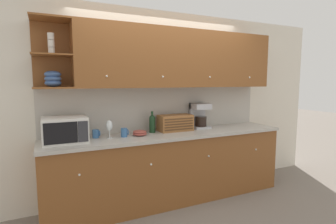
{
  "coord_description": "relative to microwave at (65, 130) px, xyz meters",
  "views": [
    {
      "loc": [
        -1.51,
        -3.43,
        1.63
      ],
      "look_at": [
        0.0,
        -0.21,
        1.21
      ],
      "focal_mm": 28.0,
      "sensor_mm": 36.0,
      "label": 1
    }
  ],
  "objects": [
    {
      "name": "wine_glass",
      "position": [
        0.5,
        -0.02,
        0.01
      ],
      "size": [
        0.08,
        0.08,
        0.22
      ],
      "color": "silver",
      "rests_on": "counter_unit"
    },
    {
      "name": "coffee_maker",
      "position": [
        1.88,
        0.14,
        0.04
      ],
      "size": [
        0.26,
        0.23,
        0.37
      ],
      "color": "#B7B7BC",
      "rests_on": "counter_unit"
    },
    {
      "name": "wall_back",
      "position": [
        1.33,
        0.3,
        0.22
      ],
      "size": [
        5.66,
        0.06,
        2.6
      ],
      "color": "silver",
      "rests_on": "ground_plane"
    },
    {
      "name": "wine_bottle",
      "position": [
        1.11,
        0.1,
        -0.01
      ],
      "size": [
        0.08,
        0.08,
        0.29
      ],
      "color": "#19381E",
      "rests_on": "counter_unit"
    },
    {
      "name": "microwave",
      "position": [
        0.0,
        0.0,
        0.0
      ],
      "size": [
        0.48,
        0.4,
        0.29
      ],
      "color": "silver",
      "rests_on": "counter_unit"
    },
    {
      "name": "backsplash_panel",
      "position": [
        1.33,
        0.27,
        0.16
      ],
      "size": [
        3.26,
        0.01,
        0.61
      ],
      "color": "#B7B2A8",
      "rests_on": "counter_unit"
    },
    {
      "name": "upper_cabinets",
      "position": [
        1.49,
        0.09,
        0.85
      ],
      "size": [
        3.26,
        0.38,
        0.78
      ],
      "color": "brown",
      "rests_on": "backsplash_panel"
    },
    {
      "name": "mug",
      "position": [
        0.36,
        0.09,
        -0.09
      ],
      "size": [
        0.09,
        0.08,
        0.1
      ],
      "color": "#38669E",
      "rests_on": "counter_unit"
    },
    {
      "name": "bowl_stack_on_counter",
      "position": [
        0.89,
        -0.0,
        -0.11
      ],
      "size": [
        0.19,
        0.19,
        0.07
      ],
      "color": "#9E473D",
      "rests_on": "counter_unit"
    },
    {
      "name": "ground_plane",
      "position": [
        1.33,
        0.27,
        -1.08
      ],
      "size": [
        24.0,
        24.0,
        0.0
      ],
      "primitive_type": "plane",
      "color": "slate"
    },
    {
      "name": "bread_box",
      "position": [
        1.45,
        0.09,
        -0.03
      ],
      "size": [
        0.47,
        0.25,
        0.22
      ],
      "color": "#996033",
      "rests_on": "counter_unit"
    },
    {
      "name": "mug_blue_second",
      "position": [
        0.69,
        -0.0,
        -0.09
      ],
      "size": [
        0.09,
        0.08,
        0.11
      ],
      "color": "#38669E",
      "rests_on": "counter_unit"
    },
    {
      "name": "counter_unit",
      "position": [
        1.33,
        -0.03,
        -0.61
      ],
      "size": [
        3.28,
        0.63,
        0.94
      ],
      "color": "brown",
      "rests_on": "ground_plane"
    }
  ]
}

